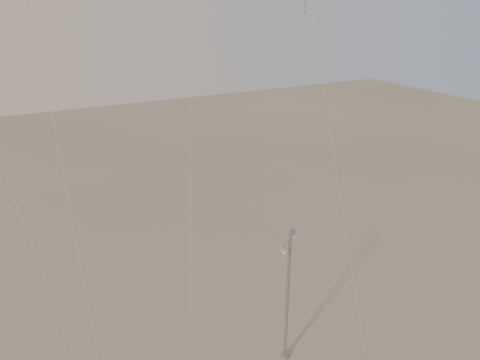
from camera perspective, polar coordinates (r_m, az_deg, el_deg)
street_lamp at (r=31.42m, az=5.10°, el=-11.79°), size 1.49×1.01×8.49m
kite_3 at (r=26.21m, az=-22.79°, el=-2.41°), size 3.12×16.59×16.22m
kite_4 at (r=37.47m, az=8.47°, el=11.86°), size 3.98×13.28×21.26m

